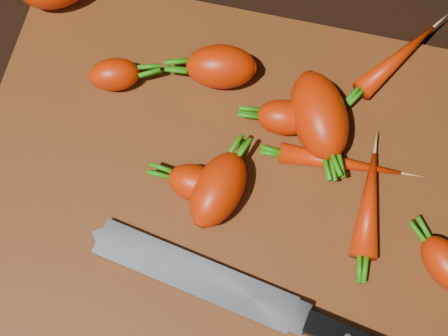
# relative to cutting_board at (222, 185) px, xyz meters

# --- Properties ---
(ground) EXTENTS (2.00, 2.00, 0.01)m
(ground) POSITION_rel_cutting_board_xyz_m (0.00, 0.00, -0.01)
(ground) COLOR black
(cutting_board) EXTENTS (0.50, 0.40, 0.01)m
(cutting_board) POSITION_rel_cutting_board_xyz_m (0.00, 0.00, 0.00)
(cutting_board) COLOR #582A0F
(cutting_board) RESTS_ON ground
(carrot_1) EXTENTS (0.06, 0.04, 0.04)m
(carrot_1) POSITION_rel_cutting_board_xyz_m (-0.02, -0.01, 0.02)
(carrot_1) COLOR red
(carrot_1) RESTS_ON cutting_board
(carrot_2) EXTENTS (0.09, 0.11, 0.05)m
(carrot_2) POSITION_rel_cutting_board_xyz_m (0.08, 0.08, 0.03)
(carrot_2) COLOR red
(carrot_2) RESTS_ON cutting_board
(carrot_3) EXTENTS (0.06, 0.09, 0.05)m
(carrot_3) POSITION_rel_cutting_board_xyz_m (-0.00, -0.01, 0.03)
(carrot_3) COLOR red
(carrot_3) RESTS_ON cutting_board
(carrot_4) EXTENTS (0.08, 0.06, 0.04)m
(carrot_4) POSITION_rel_cutting_board_xyz_m (-0.03, 0.11, 0.03)
(carrot_4) COLOR red
(carrot_4) RESTS_ON cutting_board
(carrot_5) EXTENTS (0.06, 0.05, 0.03)m
(carrot_5) POSITION_rel_cutting_board_xyz_m (-0.13, 0.08, 0.02)
(carrot_5) COLOR red
(carrot_5) RESTS_ON cutting_board
(carrot_6) EXTENTS (0.07, 0.07, 0.04)m
(carrot_6) POSITION_rel_cutting_board_xyz_m (0.22, -0.04, 0.02)
(carrot_6) COLOR red
(carrot_6) RESTS_ON cutting_board
(carrot_7) EXTENTS (0.08, 0.10, 0.02)m
(carrot_7) POSITION_rel_cutting_board_xyz_m (0.15, 0.17, 0.02)
(carrot_7) COLOR red
(carrot_7) RESTS_ON cutting_board
(carrot_8) EXTENTS (0.12, 0.03, 0.02)m
(carrot_8) POSITION_rel_cutting_board_xyz_m (0.11, 0.04, 0.02)
(carrot_8) COLOR red
(carrot_8) RESTS_ON cutting_board
(carrot_9) EXTENTS (0.03, 0.11, 0.03)m
(carrot_9) POSITION_rel_cutting_board_xyz_m (0.14, 0.01, 0.02)
(carrot_9) COLOR red
(carrot_9) RESTS_ON cutting_board
(carrot_10) EXTENTS (0.06, 0.04, 0.04)m
(carrot_10) POSITION_rel_cutting_board_xyz_m (0.05, 0.07, 0.02)
(carrot_10) COLOR red
(carrot_10) RESTS_ON cutting_board
(knife) EXTENTS (0.32, 0.08, 0.02)m
(knife) POSITION_rel_cutting_board_xyz_m (0.01, -0.10, 0.01)
(knife) COLOR gray
(knife) RESTS_ON cutting_board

